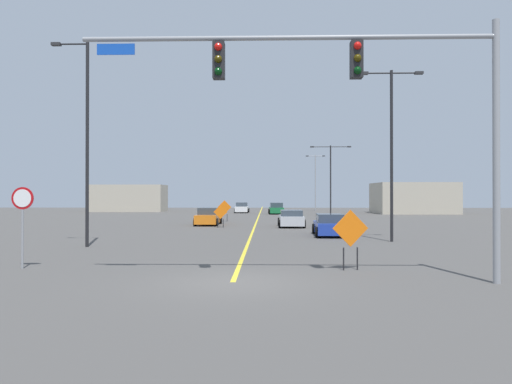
{
  "coord_description": "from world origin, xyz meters",
  "views": [
    {
      "loc": [
        0.98,
        -13.15,
        2.5
      ],
      "look_at": [
        0.07,
        25.12,
        2.76
      ],
      "focal_mm": 32.24,
      "sensor_mm": 36.0,
      "label": 1
    }
  ],
  "objects_px": {
    "car_green_near": "(276,209)",
    "car_white_passing": "(242,208)",
    "traffic_signal_assembly": "(360,86)",
    "construction_sign_left_shoulder": "(350,232)",
    "street_lamp_near_left": "(331,174)",
    "construction_sign_left_lane": "(224,208)",
    "car_orange_mid": "(208,217)",
    "car_silver_distant": "(291,219)",
    "street_lamp_mid_left": "(392,142)",
    "construction_sign_right_lane": "(221,213)",
    "car_blue_far": "(329,225)",
    "street_lamp_mid_right": "(85,135)",
    "stop_sign": "(22,211)",
    "street_lamp_near_right": "(315,178)"
  },
  "relations": [
    {
      "from": "street_lamp_mid_left",
      "to": "car_white_passing",
      "type": "distance_m",
      "value": 41.89
    },
    {
      "from": "street_lamp_mid_right",
      "to": "car_orange_mid",
      "type": "xyz_separation_m",
      "value": [
        3.87,
        16.53,
        -4.74
      ]
    },
    {
      "from": "street_lamp_mid_right",
      "to": "car_blue_far",
      "type": "height_order",
      "value": "street_lamp_mid_right"
    },
    {
      "from": "street_lamp_near_right",
      "to": "construction_sign_left_lane",
      "type": "relative_size",
      "value": 4.41
    },
    {
      "from": "traffic_signal_assembly",
      "to": "car_green_near",
      "type": "height_order",
      "value": "traffic_signal_assembly"
    },
    {
      "from": "traffic_signal_assembly",
      "to": "street_lamp_mid_right",
      "type": "distance_m",
      "value": 14.46
    },
    {
      "from": "street_lamp_mid_left",
      "to": "construction_sign_right_lane",
      "type": "distance_m",
      "value": 15.31
    },
    {
      "from": "car_white_passing",
      "to": "car_orange_mid",
      "type": "height_order",
      "value": "car_white_passing"
    },
    {
      "from": "stop_sign",
      "to": "car_blue_far",
      "type": "height_order",
      "value": "stop_sign"
    },
    {
      "from": "construction_sign_left_lane",
      "to": "car_blue_far",
      "type": "height_order",
      "value": "construction_sign_left_lane"
    },
    {
      "from": "street_lamp_mid_right",
      "to": "construction_sign_left_lane",
      "type": "relative_size",
      "value": 4.96
    },
    {
      "from": "street_lamp_mid_left",
      "to": "construction_sign_right_lane",
      "type": "height_order",
      "value": "street_lamp_mid_left"
    },
    {
      "from": "street_lamp_near_right",
      "to": "car_silver_distant",
      "type": "bearing_deg",
      "value": -98.96
    },
    {
      "from": "car_blue_far",
      "to": "car_silver_distant",
      "type": "bearing_deg",
      "value": 103.63
    },
    {
      "from": "street_lamp_mid_left",
      "to": "construction_sign_left_shoulder",
      "type": "xyz_separation_m",
      "value": [
        -3.92,
        -9.46,
        -4.09
      ]
    },
    {
      "from": "car_silver_distant",
      "to": "construction_sign_right_lane",
      "type": "bearing_deg",
      "value": -169.33
    },
    {
      "from": "car_blue_far",
      "to": "car_white_passing",
      "type": "xyz_separation_m",
      "value": [
        -7.4,
        36.8,
        0.06
      ]
    },
    {
      "from": "car_orange_mid",
      "to": "construction_sign_left_lane",
      "type": "bearing_deg",
      "value": 79.49
    },
    {
      "from": "street_lamp_mid_left",
      "to": "construction_sign_left_shoulder",
      "type": "bearing_deg",
      "value": -112.53
    },
    {
      "from": "stop_sign",
      "to": "construction_sign_right_lane",
      "type": "xyz_separation_m",
      "value": [
        4.74,
        19.91,
        -0.86
      ]
    },
    {
      "from": "street_lamp_near_left",
      "to": "construction_sign_left_lane",
      "type": "xyz_separation_m",
      "value": [
        -11.5,
        -10.69,
        -3.75
      ]
    },
    {
      "from": "car_silver_distant",
      "to": "traffic_signal_assembly",
      "type": "bearing_deg",
      "value": -88.19
    },
    {
      "from": "construction_sign_right_lane",
      "to": "car_orange_mid",
      "type": "relative_size",
      "value": 0.4
    },
    {
      "from": "construction_sign_left_shoulder",
      "to": "street_lamp_mid_right",
      "type": "bearing_deg",
      "value": 150.36
    },
    {
      "from": "street_lamp_mid_right",
      "to": "car_white_passing",
      "type": "bearing_deg",
      "value": 83.08
    },
    {
      "from": "street_lamp_near_right",
      "to": "car_green_near",
      "type": "bearing_deg",
      "value": -118.16
    },
    {
      "from": "construction_sign_left_lane",
      "to": "construction_sign_right_lane",
      "type": "bearing_deg",
      "value": -86.85
    },
    {
      "from": "car_blue_far",
      "to": "traffic_signal_assembly",
      "type": "bearing_deg",
      "value": -94.51
    },
    {
      "from": "traffic_signal_assembly",
      "to": "car_white_passing",
      "type": "xyz_separation_m",
      "value": [
        -6.2,
        52.04,
        -4.92
      ]
    },
    {
      "from": "car_green_near",
      "to": "car_white_passing",
      "type": "distance_m",
      "value": 6.44
    },
    {
      "from": "street_lamp_near_right",
      "to": "car_blue_far",
      "type": "height_order",
      "value": "street_lamp_near_right"
    },
    {
      "from": "street_lamp_mid_left",
      "to": "car_orange_mid",
      "type": "height_order",
      "value": "street_lamp_mid_left"
    },
    {
      "from": "street_lamp_near_right",
      "to": "car_silver_distant",
      "type": "distance_m",
      "value": 37.28
    },
    {
      "from": "construction_sign_left_lane",
      "to": "car_silver_distant",
      "type": "bearing_deg",
      "value": -49.75
    },
    {
      "from": "street_lamp_mid_left",
      "to": "street_lamp_near_left",
      "type": "xyz_separation_m",
      "value": [
        0.77,
        29.23,
        -0.36
      ]
    },
    {
      "from": "street_lamp_near_left",
      "to": "car_orange_mid",
      "type": "xyz_separation_m",
      "value": [
        -12.41,
        -15.57,
        -4.34
      ]
    },
    {
      "from": "traffic_signal_assembly",
      "to": "stop_sign",
      "type": "relative_size",
      "value": 4.3
    },
    {
      "from": "street_lamp_near_left",
      "to": "stop_sign",
      "type": "bearing_deg",
      "value": -112.23
    },
    {
      "from": "street_lamp_near_left",
      "to": "construction_sign_left_lane",
      "type": "height_order",
      "value": "street_lamp_near_left"
    },
    {
      "from": "car_white_passing",
      "to": "car_orange_mid",
      "type": "relative_size",
      "value": 0.98
    },
    {
      "from": "street_lamp_mid_left",
      "to": "car_white_passing",
      "type": "bearing_deg",
      "value": 104.27
    },
    {
      "from": "construction_sign_left_shoulder",
      "to": "street_lamp_near_left",
      "type": "bearing_deg",
      "value": 83.08
    },
    {
      "from": "street_lamp_mid_right",
      "to": "street_lamp_near_right",
      "type": "xyz_separation_m",
      "value": [
        16.48,
        50.95,
        -0.26
      ]
    },
    {
      "from": "stop_sign",
      "to": "car_silver_distant",
      "type": "xyz_separation_m",
      "value": [
        10.23,
        20.95,
        -1.31
      ]
    },
    {
      "from": "construction_sign_left_lane",
      "to": "street_lamp_mid_right",
      "type": "bearing_deg",
      "value": -102.58
    },
    {
      "from": "car_white_passing",
      "to": "construction_sign_left_lane",
      "type": "bearing_deg",
      "value": -91.24
    },
    {
      "from": "car_silver_distant",
      "to": "car_orange_mid",
      "type": "xyz_separation_m",
      "value": [
        -6.85,
        2.13,
        0.03
      ]
    },
    {
      "from": "street_lamp_mid_right",
      "to": "construction_sign_left_shoulder",
      "type": "height_order",
      "value": "street_lamp_mid_right"
    },
    {
      "from": "stop_sign",
      "to": "construction_sign_left_shoulder",
      "type": "xyz_separation_m",
      "value": [
        11.1,
        -0.04,
        -0.67
      ]
    },
    {
      "from": "traffic_signal_assembly",
      "to": "construction_sign_left_shoulder",
      "type": "height_order",
      "value": "traffic_signal_assembly"
    }
  ]
}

